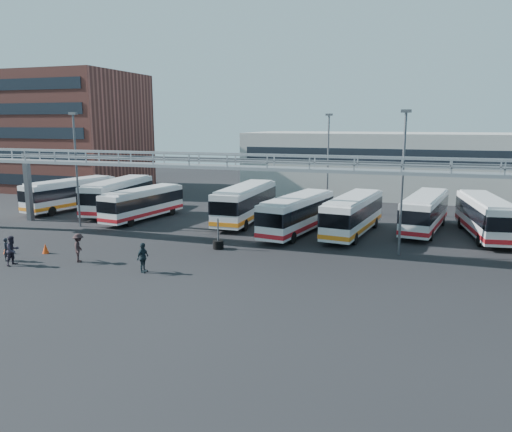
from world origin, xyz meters
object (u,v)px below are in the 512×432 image
(cone_right, at_px, (45,248))
(pedestrian_c, at_px, (79,248))
(light_pole_mid, at_px, (403,175))
(bus_2, at_px, (143,203))
(light_pole_back, at_px, (328,158))
(tire_stack, at_px, (218,244))
(pedestrian_d, at_px, (143,258))
(bus_7, at_px, (425,211))
(pedestrian_a, at_px, (7,249))
(bus_6, at_px, (353,213))
(bus_8, at_px, (485,215))
(bus_0, at_px, (70,193))
(bus_1, at_px, (118,194))
(bus_5, at_px, (297,213))
(cone_left, at_px, (6,249))
(light_pole_left, at_px, (76,164))
(pedestrian_b, at_px, (13,250))
(bus_4, at_px, (246,202))

(cone_right, bearing_deg, pedestrian_c, -16.03)
(light_pole_mid, xyz_separation_m, bus_2, (-24.24, 5.70, -4.04))
(light_pole_back, height_order, tire_stack, light_pole_back)
(light_pole_back, height_order, pedestrian_d, light_pole_back)
(bus_7, xyz_separation_m, pedestrian_a, (-27.07, -18.91, -1.00))
(bus_6, bearing_deg, pedestrian_c, -131.51)
(bus_8, distance_m, pedestrian_a, 36.62)
(tire_stack, bearing_deg, bus_0, 154.05)
(bus_2, bearing_deg, bus_1, 157.73)
(bus_5, height_order, pedestrian_c, bus_5)
(cone_left, bearing_deg, bus_8, 26.60)
(bus_7, bearing_deg, pedestrian_a, -136.00)
(bus_6, distance_m, pedestrian_d, 18.71)
(bus_0, bearing_deg, cone_left, -55.17)
(bus_7, relative_size, pedestrian_c, 5.57)
(light_pole_left, distance_m, light_pole_mid, 28.02)
(bus_2, xyz_separation_m, bus_5, (15.70, -1.35, 0.12))
(pedestrian_b, distance_m, pedestrian_d, 9.15)
(bus_1, xyz_separation_m, bus_8, (35.15, -0.26, -0.09))
(bus_6, relative_size, bus_7, 1.01)
(bus_2, xyz_separation_m, tire_stack, (11.31, -8.20, -1.30))
(bus_6, height_order, bus_7, bus_6)
(bus_4, height_order, cone_left, bus_4)
(bus_1, distance_m, bus_7, 30.46)
(bus_8, xyz_separation_m, pedestrian_a, (-31.76, -18.20, -1.02))
(cone_left, bearing_deg, pedestrian_a, -43.86)
(bus_4, bearing_deg, tire_stack, -82.55)
(bus_2, height_order, pedestrian_c, bus_2)
(bus_2, relative_size, tire_stack, 4.44)
(bus_1, height_order, bus_7, bus_1)
(pedestrian_b, relative_size, pedestrian_c, 1.01)
(light_pole_back, bearing_deg, bus_1, -162.23)
(light_pole_back, xyz_separation_m, bus_8, (14.38, -6.92, -3.90))
(light_pole_left, xyz_separation_m, tire_stack, (15.07, -3.50, -5.34))
(light_pole_back, distance_m, bus_0, 27.72)
(light_pole_back, bearing_deg, pedestrian_b, -122.08)
(bus_4, xyz_separation_m, pedestrian_b, (-9.80, -18.46, -0.95))
(bus_6, height_order, cone_left, bus_6)
(bus_2, distance_m, bus_8, 30.71)
(bus_0, height_order, cone_right, bus_0)
(bus_5, relative_size, bus_6, 0.99)
(bus_7, xyz_separation_m, tire_stack, (-14.61, -11.29, -1.41))
(bus_1, distance_m, cone_right, 16.73)
(pedestrian_a, distance_m, tire_stack, 14.60)
(bus_8, distance_m, cone_left, 37.31)
(pedestrian_a, relative_size, pedestrian_c, 0.82)
(bus_0, height_order, tire_stack, bus_0)
(bus_4, height_order, tire_stack, bus_4)
(bus_4, bearing_deg, pedestrian_b, -118.64)
(bus_7, bearing_deg, pedestrian_b, -133.78)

